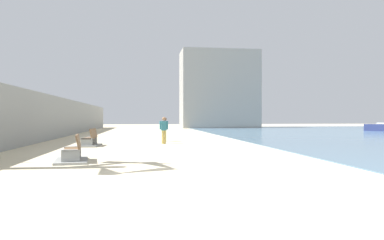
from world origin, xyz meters
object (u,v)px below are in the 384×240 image
bench_far (90,142)px  person_walking (165,128)px  person_standing (164,128)px  bench_near (72,155)px

bench_far → person_walking: size_ratio=1.34×
bench_far → person_standing: (4.21, 1.20, 0.71)m
bench_near → bench_far: 7.30m
bench_near → bench_far: (-0.44, 7.29, 0.00)m
bench_near → person_walking: person_walking is taller
bench_near → person_walking: (3.97, 10.77, 0.69)m
bench_far → person_standing: person_standing is taller
bench_far → person_standing: size_ratio=1.32×
person_walking → person_standing: size_ratio=0.98×
bench_near → bench_far: size_ratio=1.04×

